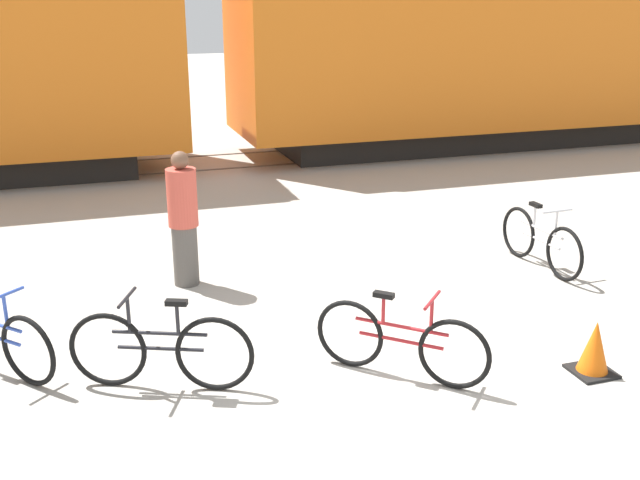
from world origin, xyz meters
The scene contains 9 objects.
ground_plane centered at (0.00, 0.00, 0.00)m, with size 80.00×80.00×0.00m, color #A8A399.
freight_train centered at (0.00, 10.16, 2.99)m, with size 27.32×3.03×5.68m.
rail_near centered at (0.00, 9.45, 0.01)m, with size 39.32×0.07×0.01m, color #4C4238.
rail_far centered at (0.00, 10.88, 0.01)m, with size 39.32×0.07×0.01m, color #4C4238.
bicycle_silver centered at (3.01, 2.28, 0.38)m, with size 0.46×1.70×0.89m.
bicycle_black centered at (-2.22, 0.59, 0.39)m, with size 1.64×0.74×0.93m.
bicycle_maroon centered at (-0.01, 0.09, 0.37)m, with size 1.32×1.24×0.87m.
person_in_red centered at (-1.61, 3.17, 0.86)m, with size 0.37×0.37×1.73m.
traffic_cone centered at (1.81, -0.44, 0.25)m, with size 0.40×0.40×0.55m.
Camera 1 is at (-2.77, -5.84, 3.57)m, focal length 42.00 mm.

